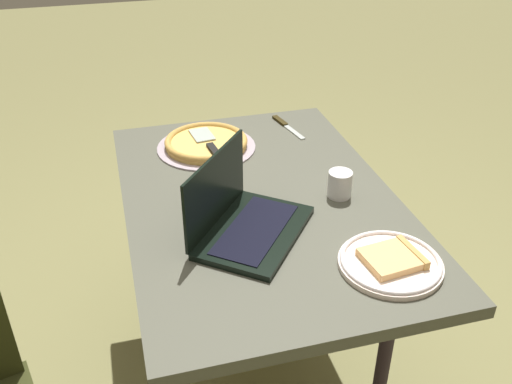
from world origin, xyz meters
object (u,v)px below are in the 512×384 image
Objects in this scene: laptop at (242,218)px; drink_cup at (340,184)px; table_knife at (285,125)px; pizza_tray at (206,143)px; dining_table at (260,218)px; pizza_plate at (391,262)px.

laptop reaches higher than drink_cup.
pizza_tray is at bearing -72.81° from table_knife.
table_knife is at bearing -179.44° from drink_cup.
drink_cup reaches higher than table_knife.
table_knife reaches higher than dining_table.
table_knife is at bearing 153.93° from dining_table.
drink_cup is (0.42, 0.33, 0.02)m from pizza_tray.
laptop is 0.35m from drink_cup.
laptop is (0.15, -0.09, 0.12)m from dining_table.
pizza_tray is 0.53m from drink_cup.
pizza_plate is 0.35m from drink_cup.
drink_cup is at bearing 38.12° from pizza_tray.
laptop is at bearing -72.32° from drink_cup.
pizza_tray is 4.20× the size of drink_cup.
dining_table is 14.57× the size of drink_cup.
table_knife is 2.63× the size of drink_cup.
dining_table is 0.22m from laptop.
laptop reaches higher than pizza_plate.
pizza_tray is at bearing -165.68° from dining_table.
laptop is at bearing -27.45° from table_knife.
pizza_tray is (-0.52, 0.00, -0.03)m from laptop.
drink_cup reaches higher than pizza_plate.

